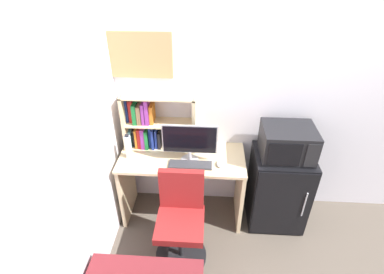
% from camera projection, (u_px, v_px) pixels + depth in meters
% --- Properties ---
extents(wall_back, '(6.40, 0.04, 2.60)m').
position_uv_depth(wall_back, '(325.00, 99.00, 2.76)').
color(wall_back, silver).
rests_on(wall_back, ground_plane).
extents(wall_left, '(0.04, 4.40, 2.60)m').
position_uv_depth(wall_left, '(25.00, 223.00, 1.51)').
color(wall_left, silver).
rests_on(wall_left, ground_plane).
extents(desk, '(1.22, 0.56, 0.78)m').
position_uv_depth(desk, '(182.00, 176.00, 3.00)').
color(desk, beige).
rests_on(desk, ground_plane).
extents(hutch_bookshelf, '(0.71, 0.22, 0.57)m').
position_uv_depth(hutch_bookshelf, '(150.00, 122.00, 2.88)').
color(hutch_bookshelf, beige).
rests_on(hutch_bookshelf, desk).
extents(monitor, '(0.51, 0.17, 0.39)m').
position_uv_depth(monitor, '(190.00, 141.00, 2.70)').
color(monitor, '#B7B7BC').
rests_on(monitor, desk).
extents(keyboard, '(0.40, 0.12, 0.02)m').
position_uv_depth(keyboard, '(190.00, 165.00, 2.74)').
color(keyboard, '#333338').
rests_on(keyboard, desk).
extents(computer_mouse, '(0.06, 0.11, 0.04)m').
position_uv_depth(computer_mouse, '(220.00, 164.00, 2.74)').
color(computer_mouse, silver).
rests_on(computer_mouse, desk).
extents(water_bottle, '(0.06, 0.06, 0.26)m').
position_uv_depth(water_bottle, '(128.00, 147.00, 2.79)').
color(water_bottle, silver).
rests_on(water_bottle, desk).
extents(mini_fridge, '(0.56, 0.51, 0.84)m').
position_uv_depth(mini_fridge, '(278.00, 188.00, 3.01)').
color(mini_fridge, black).
rests_on(mini_fridge, ground_plane).
extents(microwave, '(0.47, 0.40, 0.30)m').
position_uv_depth(microwave, '(288.00, 142.00, 2.70)').
color(microwave, black).
rests_on(microwave, mini_fridge).
extents(desk_chair, '(0.48, 0.48, 0.90)m').
position_uv_depth(desk_chair, '(181.00, 224.00, 2.65)').
color(desk_chair, black).
rests_on(desk_chair, ground_plane).
extents(wall_corkboard, '(0.76, 0.02, 0.42)m').
position_uv_depth(wall_corkboard, '(130.00, 55.00, 2.62)').
color(wall_corkboard, tan).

